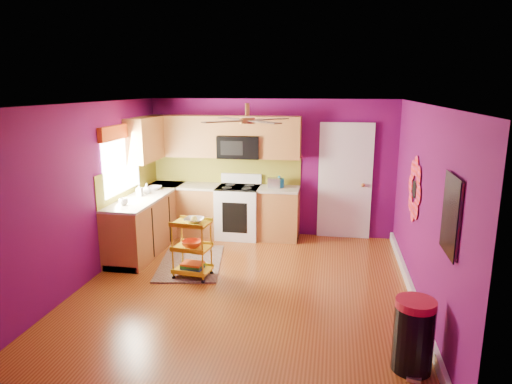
# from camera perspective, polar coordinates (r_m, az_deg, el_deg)

# --- Properties ---
(ground) EXTENTS (5.00, 5.00, 0.00)m
(ground) POSITION_cam_1_polar(r_m,az_deg,el_deg) (6.42, -1.34, -11.92)
(ground) COLOR brown
(ground) RESTS_ON ground
(room_envelope) EXTENTS (4.54, 5.04, 2.52)m
(room_envelope) POSITION_cam_1_polar(r_m,az_deg,el_deg) (5.92, -1.16, 2.54)
(room_envelope) COLOR #5F0A53
(room_envelope) RESTS_ON ground
(lower_cabinets) EXTENTS (2.81, 2.31, 0.94)m
(lower_cabinets) POSITION_cam_1_polar(r_m,az_deg,el_deg) (8.25, -8.14, -3.11)
(lower_cabinets) COLOR #915927
(lower_cabinets) RESTS_ON ground
(electric_range) EXTENTS (0.76, 0.66, 1.13)m
(electric_range) POSITION_cam_1_polar(r_m,az_deg,el_deg) (8.36, -2.20, -2.40)
(electric_range) COLOR white
(electric_range) RESTS_ON ground
(upper_cabinetry) EXTENTS (2.80, 2.30, 1.26)m
(upper_cabinetry) POSITION_cam_1_polar(r_m,az_deg,el_deg) (8.28, -7.00, 6.64)
(upper_cabinetry) COLOR #915927
(upper_cabinetry) RESTS_ON ground
(left_window) EXTENTS (0.08, 1.35, 1.08)m
(left_window) POSITION_cam_1_polar(r_m,az_deg,el_deg) (7.61, -16.52, 5.16)
(left_window) COLOR white
(left_window) RESTS_ON ground
(panel_door) EXTENTS (0.95, 0.11, 2.15)m
(panel_door) POSITION_cam_1_polar(r_m,az_deg,el_deg) (8.36, 11.06, 1.17)
(panel_door) COLOR white
(panel_door) RESTS_ON ground
(right_wall_art) EXTENTS (0.04, 2.74, 1.04)m
(right_wall_art) POSITION_cam_1_polar(r_m,az_deg,el_deg) (5.63, 20.72, -0.82)
(right_wall_art) COLOR black
(right_wall_art) RESTS_ON ground
(ceiling_fan) EXTENTS (1.01, 1.01, 0.26)m
(ceiling_fan) POSITION_cam_1_polar(r_m,az_deg,el_deg) (6.03, -1.08, 9.05)
(ceiling_fan) COLOR #BF8C3F
(ceiling_fan) RESTS_ON ground
(shag_rug) EXTENTS (1.18, 1.66, 0.02)m
(shag_rug) POSITION_cam_1_polar(r_m,az_deg,el_deg) (7.32, -8.16, -8.74)
(shag_rug) COLOR black
(shag_rug) RESTS_ON ground
(rolling_cart) EXTENTS (0.56, 0.43, 0.93)m
(rolling_cart) POSITION_cam_1_polar(r_m,az_deg,el_deg) (6.65, -7.96, -6.70)
(rolling_cart) COLOR gold
(rolling_cart) RESTS_ON ground
(trash_can) EXTENTS (0.47, 0.48, 0.74)m
(trash_can) POSITION_cam_1_polar(r_m,az_deg,el_deg) (4.86, 19.08, -16.57)
(trash_can) COLOR black
(trash_can) RESTS_ON ground
(teal_kettle) EXTENTS (0.18, 0.18, 0.21)m
(teal_kettle) POSITION_cam_1_polar(r_m,az_deg,el_deg) (8.21, 2.92, 1.18)
(teal_kettle) COLOR teal
(teal_kettle) RESTS_ON lower_cabinets
(toaster) EXTENTS (0.22, 0.15, 0.18)m
(toaster) POSITION_cam_1_polar(r_m,az_deg,el_deg) (8.16, 2.28, 1.15)
(toaster) COLOR beige
(toaster) RESTS_ON lower_cabinets
(soap_bottle_a) EXTENTS (0.09, 0.10, 0.21)m
(soap_bottle_a) POSITION_cam_1_polar(r_m,az_deg,el_deg) (7.76, -14.36, 0.23)
(soap_bottle_a) COLOR #EA3F72
(soap_bottle_a) RESTS_ON lower_cabinets
(soap_bottle_b) EXTENTS (0.14, 0.14, 0.18)m
(soap_bottle_b) POSITION_cam_1_polar(r_m,az_deg,el_deg) (7.90, -13.53, 0.39)
(soap_bottle_b) COLOR white
(soap_bottle_b) RESTS_ON lower_cabinets
(counter_dish) EXTENTS (0.24, 0.24, 0.06)m
(counter_dish) POSITION_cam_1_polar(r_m,az_deg,el_deg) (8.21, -12.55, 0.49)
(counter_dish) COLOR white
(counter_dish) RESTS_ON lower_cabinets
(counter_cup) EXTENTS (0.14, 0.14, 0.11)m
(counter_cup) POSITION_cam_1_polar(r_m,az_deg,el_deg) (7.26, -16.22, -1.17)
(counter_cup) COLOR white
(counter_cup) RESTS_ON lower_cabinets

